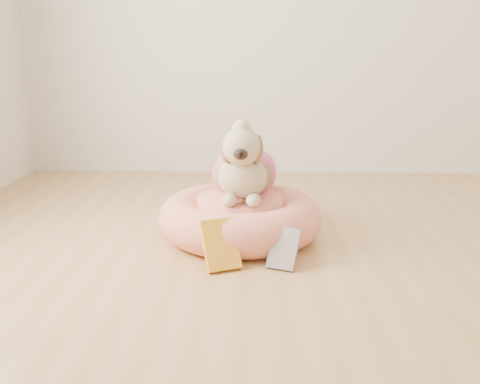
{
  "coord_description": "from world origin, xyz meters",
  "views": [
    {
      "loc": [
        -0.38,
        -1.54,
        0.84
      ],
      "look_at": [
        -0.45,
        0.8,
        0.23
      ],
      "focal_mm": 40.0,
      "sensor_mm": 36.0,
      "label": 1
    }
  ],
  "objects_px": {
    "dog": "(244,156)",
    "book_yellow": "(220,245)",
    "book_white": "(284,249)",
    "pet_bed": "(240,217)"
  },
  "relations": [
    {
      "from": "book_yellow",
      "to": "book_white",
      "type": "bearing_deg",
      "value": -19.54
    },
    {
      "from": "pet_bed",
      "to": "book_white",
      "type": "xyz_separation_m",
      "value": [
        0.19,
        -0.36,
        -0.02
      ]
    },
    {
      "from": "pet_bed",
      "to": "book_white",
      "type": "height_order",
      "value": "pet_bed"
    },
    {
      "from": "book_white",
      "to": "dog",
      "type": "bearing_deg",
      "value": 136.15
    },
    {
      "from": "dog",
      "to": "book_yellow",
      "type": "relative_size",
      "value": 2.47
    },
    {
      "from": "book_white",
      "to": "pet_bed",
      "type": "bearing_deg",
      "value": 138.78
    },
    {
      "from": "dog",
      "to": "book_yellow",
      "type": "xyz_separation_m",
      "value": [
        -0.08,
        -0.39,
        -0.29
      ]
    },
    {
      "from": "pet_bed",
      "to": "book_yellow",
      "type": "distance_m",
      "value": 0.38
    },
    {
      "from": "pet_bed",
      "to": "dog",
      "type": "distance_m",
      "value": 0.29
    },
    {
      "from": "book_white",
      "to": "book_yellow",
      "type": "bearing_deg",
      "value": -154.51
    }
  ]
}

